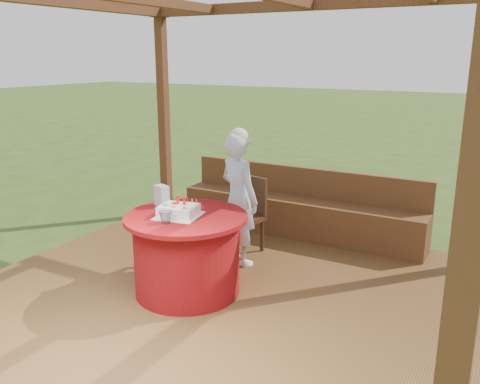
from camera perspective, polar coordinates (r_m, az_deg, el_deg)
name	(u,v)px	position (r m, az deg, el deg)	size (l,w,h in m)	color
ground	(227,300)	(4.90, -1.47, -12.03)	(60.00, 60.00, 0.00)	#2E4818
deck	(227,294)	(4.88, -1.47, -11.40)	(4.50, 4.00, 0.12)	brown
pergola	(225,34)	(4.37, -1.69, 17.34)	(4.50, 4.00, 2.72)	brown
bench	(299,213)	(6.19, 6.70, -2.40)	(3.00, 0.42, 0.80)	brown
table	(187,253)	(4.66, -5.98, -6.88)	(1.10, 1.10, 0.74)	maroon
chair	(247,212)	(5.61, 0.76, -2.22)	(0.45, 0.45, 0.83)	#3B2012
elderly_woman	(239,197)	(5.19, -0.13, -0.56)	(0.59, 0.49, 1.42)	#A9CFFB
birthday_cake	(179,210)	(4.51, -6.92, -2.07)	(0.43, 0.43, 0.17)	white
gift_bag	(162,196)	(4.83, -8.78, -0.41)	(0.14, 0.09, 0.20)	#E292C0
drinking_glass	(166,217)	(4.34, -8.34, -2.83)	(0.11, 0.11, 0.10)	white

